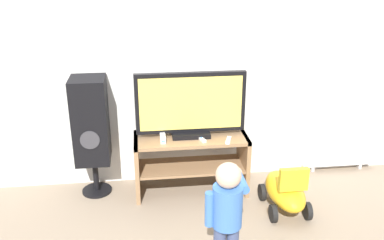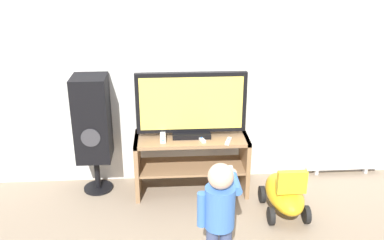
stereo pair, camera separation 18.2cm
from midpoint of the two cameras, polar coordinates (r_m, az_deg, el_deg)
name	(u,v)px [view 2 (the right image)]	position (r m, az deg, el deg)	size (l,w,h in m)	color
ground_plane	(193,202)	(3.83, 1.51, -10.84)	(16.00, 16.00, 0.00)	gray
wall_back	(189,44)	(3.79, 1.02, 10.13)	(10.00, 0.06, 2.60)	silver
tv_stand	(191,156)	(3.84, 1.28, -4.79)	(1.00, 0.41, 0.54)	#93704C
television	(191,105)	(3.67, 1.32, 1.94)	(0.95, 0.20, 0.57)	black
game_console	(163,136)	(3.70, -2.50, -2.16)	(0.05, 0.20, 0.05)	white
remote_primary	(228,141)	(3.66, 6.30, -2.82)	(0.08, 0.13, 0.03)	white
remote_secondary	(201,139)	(3.68, 2.67, -2.58)	(0.07, 0.13, 0.03)	white
child	(220,207)	(2.91, 5.58, -11.53)	(0.30, 0.45, 0.79)	#3F4C72
speaker_tower	(92,121)	(3.80, -11.80, -0.10)	(0.30, 0.32, 1.08)	black
ride_on_toy	(285,194)	(3.70, 13.65, -9.53)	(0.33, 0.60, 0.47)	gold
radiator	(345,138)	(4.39, 20.91, -2.28)	(0.71, 0.08, 0.71)	white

